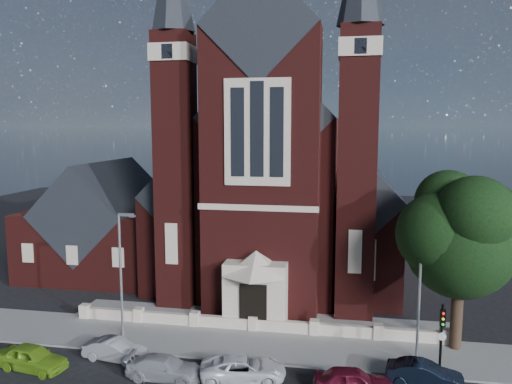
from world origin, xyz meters
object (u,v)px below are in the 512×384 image
at_px(traffic_signal, 442,330).
at_px(car_lime_van, 32,358).
at_px(street_lamp_right, 421,284).
at_px(parish_hall, 107,228).
at_px(car_silver_a, 115,350).
at_px(street_lamp_left, 122,268).
at_px(car_silver_b, 165,368).
at_px(car_navy, 425,375).
at_px(street_tree, 464,238).
at_px(church, 284,181).
at_px(car_white_suv, 243,369).
at_px(car_dark_red, 353,381).

relative_size(traffic_signal, car_lime_van, 0.99).
distance_m(street_lamp_right, car_lime_van, 22.07).
distance_m(parish_hall, car_silver_a, 19.41).
relative_size(street_lamp_left, car_silver_b, 1.93).
bearing_deg(car_navy, street_tree, -20.01).
height_order(church, car_lime_van, church).
xyz_separation_m(car_silver_a, car_white_suv, (7.74, -0.94, 0.02)).
bearing_deg(traffic_signal, car_white_suv, -167.61).
xyz_separation_m(church, car_silver_b, (-3.54, -23.39, -7.58)).
relative_size(street_tree, car_silver_a, 2.88).
relative_size(street_lamp_left, street_lamp_right, 1.00).
distance_m(church, car_white_suv, 24.02).
bearing_deg(church, street_tree, -53.83).
relative_size(street_lamp_left, car_white_suv, 1.78).
xyz_separation_m(parish_hall, car_navy, (26.01, -16.83, -3.37)).
relative_size(church, car_dark_red, 8.76).
bearing_deg(car_lime_van, car_dark_red, -78.93).
height_order(street_lamp_left, car_dark_red, street_lamp_left).
relative_size(car_silver_a, car_silver_b, 0.89).
distance_m(street_tree, street_lamp_left, 20.71).
xyz_separation_m(parish_hall, car_lime_van, (4.90, -18.79, -3.32)).
bearing_deg(street_lamp_right, parish_hall, 151.78).
distance_m(church, car_lime_van, 27.25).
relative_size(car_dark_red, car_navy, 1.03).
bearing_deg(church, car_dark_red, -74.66).
height_order(street_lamp_right, car_lime_van, street_lamp_right).
height_order(church, car_navy, church).
height_order(street_lamp_right, car_silver_a, street_lamp_right).
xyz_separation_m(church, car_lime_van, (-11.10, -23.73, -7.50)).
bearing_deg(church, car_silver_b, -98.60).
xyz_separation_m(car_white_suv, car_dark_red, (5.73, -0.39, 0.05)).
xyz_separation_m(car_lime_van, car_navy, (21.11, 1.97, -0.05)).
xyz_separation_m(church, street_tree, (12.60, -17.23, -1.23)).
bearing_deg(car_dark_red, street_lamp_left, 66.98).
relative_size(street_lamp_left, car_lime_van, 2.00).
distance_m(church, car_navy, 25.12).
distance_m(street_lamp_right, car_navy, 4.87).
bearing_deg(street_tree, car_dark_red, -136.33).
distance_m(street_lamp_left, car_navy, 18.57).
bearing_deg(parish_hall, car_lime_van, -75.39).
height_order(parish_hall, car_lime_van, parish_hall).
height_order(street_tree, car_navy, street_tree).
xyz_separation_m(parish_hall, car_silver_a, (8.89, -16.92, -3.40)).
height_order(car_silver_a, car_navy, car_navy).
bearing_deg(street_lamp_left, car_dark_red, -16.57).
height_order(street_tree, car_silver_b, street_tree).
relative_size(church, car_navy, 8.99).
bearing_deg(street_lamp_left, car_silver_a, -74.66).
xyz_separation_m(traffic_signal, car_dark_red, (-4.64, -2.67, -1.90)).
xyz_separation_m(parish_hall, car_white_suv, (16.63, -17.85, -3.38)).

